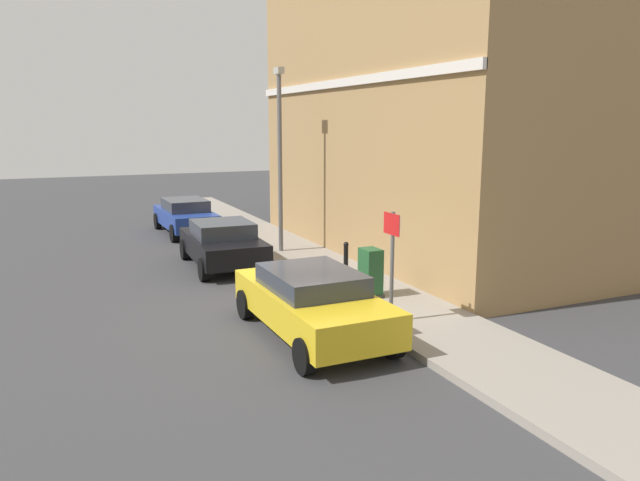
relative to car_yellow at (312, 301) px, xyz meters
name	(u,v)px	position (x,y,z in m)	size (l,w,h in m)	color
ground	(302,313)	(0.38, 1.47, -0.73)	(80.00, 80.00, 0.00)	#38383A
sidewalk	(289,251)	(2.40, 7.47, -0.66)	(2.36, 30.00, 0.15)	gray
corner_building	(439,114)	(7.12, 6.05, 3.76)	(7.17, 13.15, 8.98)	#9E7A4C
car_yellow	(312,301)	(0.00, 0.00, 0.00)	(1.99, 4.39, 1.36)	gold
car_black	(223,243)	(-0.05, 6.54, -0.01)	(2.06, 4.04, 1.37)	black
car_blue	(185,215)	(0.09, 12.50, -0.02)	(1.87, 4.20, 1.34)	navy
utility_cabinet	(370,274)	(2.19, 1.58, -0.05)	(0.46, 0.61, 1.15)	#1E4C28
bollard_near_cabinet	(346,260)	(2.29, 3.08, -0.03)	(0.14, 0.14, 1.04)	black
street_sign	(392,250)	(1.67, -0.23, 0.93)	(0.08, 0.60, 2.30)	#59595B
lamppost	(280,152)	(2.09, 7.36, 2.57)	(0.20, 0.44, 5.72)	#59595B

